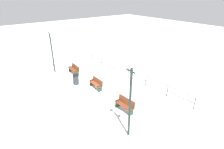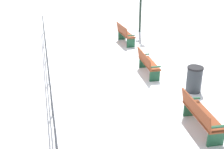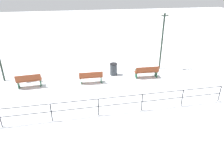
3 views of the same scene
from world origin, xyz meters
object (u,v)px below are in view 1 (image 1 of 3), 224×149
object	(u,v)px
bench_nearest	(74,69)
lamppost_middle	(131,89)
bench_third	(125,104)
trash_bin	(76,80)
bench_second	(96,83)
lamppost_near	(51,45)

from	to	relation	value
bench_nearest	lamppost_middle	distance (m)	10.11
bench_nearest	bench_third	xyz separation A→B (m)	(0.05, 7.80, 0.03)
bench_nearest	trash_bin	distance (m)	2.36
bench_third	lamppost_middle	size ratio (longest dim) A/B	0.36
bench_nearest	trash_bin	size ratio (longest dim) A/B	1.92
bench_second	bench_third	distance (m)	3.90
bench_second	lamppost_near	bearing A→B (deg)	-72.64
bench_second	bench_third	bearing A→B (deg)	88.96
lamppost_middle	lamppost_near	bearing A→B (deg)	-90.00
bench_third	bench_second	bearing A→B (deg)	-96.36
bench_second	lamppost_middle	size ratio (longest dim) A/B	0.36
lamppost_near	lamppost_middle	distance (m)	11.27
lamppost_near	lamppost_middle	bearing A→B (deg)	90.00
bench_second	lamppost_near	size ratio (longest dim) A/B	0.37
bench_nearest	trash_bin	xyz separation A→B (m)	(0.92, 2.17, -0.02)
lamppost_middle	trash_bin	size ratio (longest dim) A/B	4.87
bench_nearest	lamppost_near	size ratio (longest dim) A/B	0.40
bench_third	lamppost_near	bearing A→B (deg)	-85.41
bench_third	trash_bin	world-z (taller)	bench_third
lamppost_near	trash_bin	bearing A→B (deg)	97.72
lamppost_middle	trash_bin	distance (m)	7.95
trash_bin	bench_second	bearing A→B (deg)	121.07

